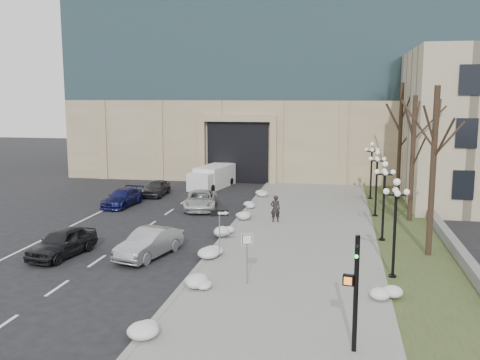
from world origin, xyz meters
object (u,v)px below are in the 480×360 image
object	(u,v)px
lamppost_d	(372,163)
pedestrian	(275,209)
lamppost_b	(384,190)
traffic_signal	(355,296)
car_b	(149,243)
car_e	(157,188)
box_truck	(212,177)
one_way_sign	(223,219)
car_a	(62,242)
lamppost_c	(377,174)
car_c	(122,198)
lamppost_a	(395,215)
keep_sign	(247,248)
car_d	(201,200)

from	to	relation	value
lamppost_d	pedestrian	bearing A→B (deg)	-124.74
lamppost_d	lamppost_b	bearing A→B (deg)	-90.00
lamppost_b	traffic_signal	bearing A→B (deg)	-97.91
car_b	car_e	size ratio (longest dim) A/B	1.15
box_truck	one_way_sign	bearing A→B (deg)	-63.85
car_a	lamppost_c	xyz separation A→B (m)	(16.98, 12.51, 2.32)
pedestrian	traffic_signal	bearing A→B (deg)	89.87
car_e	lamppost_b	bearing A→B (deg)	-34.35
pedestrian	lamppost_b	xyz separation A→B (m)	(6.70, -3.34, 2.05)
car_b	pedestrian	distance (m)	10.33
car_a	car_c	size ratio (longest dim) A/B	0.98
car_c	pedestrian	xyz separation A→B (m)	(12.31, -3.52, 0.37)
car_a	box_truck	xyz separation A→B (m)	(2.86, 22.27, 0.21)
lamppost_a	lamppost_c	size ratio (longest dim) A/B	1.00
traffic_signal	lamppost_b	distance (m)	14.51
car_e	lamppost_d	bearing A→B (deg)	3.26
lamppost_a	traffic_signal	bearing A→B (deg)	-104.26
car_a	keep_sign	distance (m)	10.84
car_d	car_b	bearing A→B (deg)	-98.69
keep_sign	traffic_signal	size ratio (longest dim) A/B	0.60
keep_sign	traffic_signal	xyz separation A→B (m)	(4.53, -5.64, 0.23)
car_e	keep_sign	world-z (taller)	keep_sign
car_a	box_truck	bearing A→B (deg)	92.39
one_way_sign	lamppost_d	bearing A→B (deg)	44.99
car_b	traffic_signal	bearing A→B (deg)	-26.54
car_b	keep_sign	size ratio (longest dim) A/B	1.87
lamppost_c	box_truck	bearing A→B (deg)	145.35
pedestrian	traffic_signal	xyz separation A→B (m)	(4.70, -17.68, 0.99)
car_e	lamppost_d	size ratio (longest dim) A/B	0.83
one_way_sign	lamppost_d	distance (m)	19.85
car_c	lamppost_b	world-z (taller)	lamppost_b
car_a	car_b	world-z (taller)	car_a
car_d	car_e	distance (m)	6.83
car_c	car_e	world-z (taller)	car_e
one_way_sign	lamppost_a	xyz separation A→B (m)	(8.48, -1.58, 0.91)
car_a	lamppost_d	xyz separation A→B (m)	(16.98, 19.01, 2.32)
car_c	car_d	world-z (taller)	car_d
car_b	lamppost_c	distance (m)	17.25
lamppost_d	car_e	bearing A→B (deg)	-175.17
one_way_sign	car_a	bearing A→B (deg)	167.61
traffic_signal	car_a	bearing A→B (deg)	161.63
car_e	box_truck	world-z (taller)	box_truck
traffic_signal	lamppost_d	size ratio (longest dim) A/B	0.85
car_b	pedestrian	size ratio (longest dim) A/B	2.51
keep_sign	lamppost_c	bearing A→B (deg)	52.47
box_truck	lamppost_b	distance (m)	21.64
car_a	lamppost_d	world-z (taller)	lamppost_d
one_way_sign	lamppost_d	size ratio (longest dim) A/B	0.55
lamppost_b	car_e	bearing A→B (deg)	147.23
car_a	car_e	distance (m)	17.53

